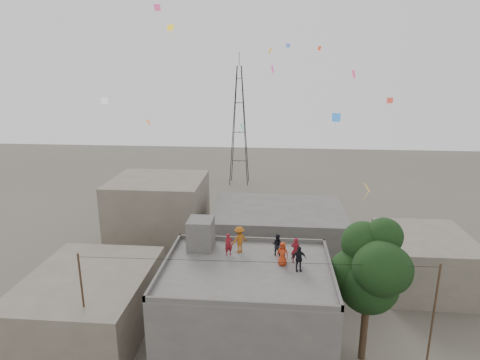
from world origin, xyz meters
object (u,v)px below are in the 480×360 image
Objects in this scene: stair_head_box at (201,234)px; transmission_tower at (239,126)px; tree at (372,269)px; person_dark_adult at (299,259)px; person_red_adult at (296,250)px.

transmission_tower is at bearing 91.23° from stair_head_box.
person_dark_adult is at bearing -172.32° from tree.
stair_head_box is 37.46m from transmission_tower.
tree reaches higher than person_red_adult.
transmission_tower is 13.03× the size of person_dark_adult.
transmission_tower reaches higher than tree.
transmission_tower is at bearing 90.14° from person_dark_adult.
tree reaches higher than stair_head_box.
transmission_tower reaches higher than person_red_adult.
stair_head_box is at bearing 169.26° from tree.
stair_head_box is 6.28m from person_red_adult.
transmission_tower is 12.44× the size of person_red_adult.
tree is at bearing -73.91° from transmission_tower.
tree is 4.47m from person_dark_adult.
stair_head_box is 10.80m from tree.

